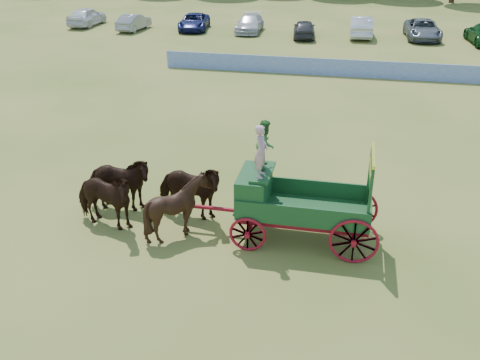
# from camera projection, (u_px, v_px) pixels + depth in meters

# --- Properties ---
(ground) EXTENTS (160.00, 160.00, 0.00)m
(ground) POSITION_uv_depth(u_px,v_px,m) (408.00, 232.00, 16.59)
(ground) COLOR olive
(ground) RESTS_ON ground
(horse_lead_left) EXTENTS (2.47, 1.49, 1.94)m
(horse_lead_left) POSITION_uv_depth(u_px,v_px,m) (104.00, 200.00, 16.42)
(horse_lead_left) COLOR black
(horse_lead_left) RESTS_ON ground
(horse_lead_right) EXTENTS (2.39, 1.25, 1.94)m
(horse_lead_right) POSITION_uv_depth(u_px,v_px,m) (118.00, 184.00, 17.39)
(horse_lead_right) COLOR black
(horse_lead_right) RESTS_ON ground
(horse_wheel_left) EXTENTS (1.79, 1.60, 1.95)m
(horse_wheel_left) POSITION_uv_depth(u_px,v_px,m) (178.00, 207.00, 15.98)
(horse_wheel_left) COLOR black
(horse_wheel_left) RESTS_ON ground
(horse_wheel_right) EXTENTS (2.41, 1.30, 1.94)m
(horse_wheel_right) POSITION_uv_depth(u_px,v_px,m) (189.00, 191.00, 16.94)
(horse_wheel_right) COLOR black
(horse_wheel_right) RESTS_ON ground
(farm_dray) EXTENTS (6.00, 2.00, 3.69)m
(farm_dray) POSITION_uv_depth(u_px,v_px,m) (280.00, 190.00, 15.65)
(farm_dray) COLOR maroon
(farm_dray) RESTS_ON ground
(sponsor_banner) EXTENTS (26.00, 0.08, 1.05)m
(sponsor_banner) POSITION_uv_depth(u_px,v_px,m) (371.00, 69.00, 32.36)
(sponsor_banner) COLOR #1D419F
(sponsor_banner) RESTS_ON ground
(parked_cars) EXTENTS (51.51, 7.22, 1.65)m
(parked_cars) POSITION_uv_depth(u_px,v_px,m) (391.00, 29.00, 42.92)
(parked_cars) COLOR silver
(parked_cars) RESTS_ON ground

